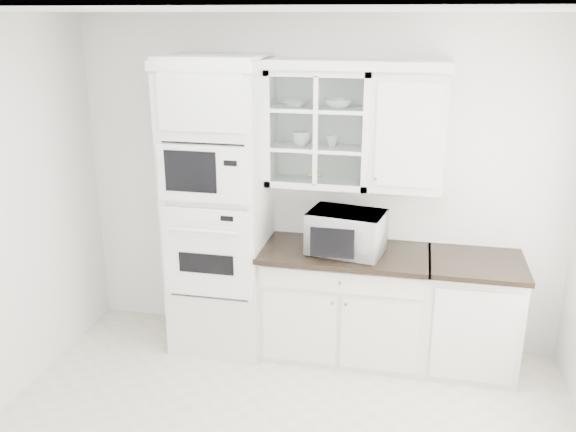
# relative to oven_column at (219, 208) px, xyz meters

# --- Properties ---
(room_shell) EXTENTS (4.00, 3.50, 2.70)m
(room_shell) POSITION_rel_oven_column_xyz_m (0.75, -0.99, 0.58)
(room_shell) COLOR white
(room_shell) RESTS_ON ground
(oven_column) EXTENTS (0.76, 0.68, 2.40)m
(oven_column) POSITION_rel_oven_column_xyz_m (0.00, 0.00, 0.00)
(oven_column) COLOR silver
(oven_column) RESTS_ON ground
(base_cabinet_run) EXTENTS (1.32, 0.67, 0.92)m
(base_cabinet_run) POSITION_rel_oven_column_xyz_m (1.03, 0.03, -0.74)
(base_cabinet_run) COLOR silver
(base_cabinet_run) RESTS_ON ground
(extra_base_cabinet) EXTENTS (0.72, 0.67, 0.92)m
(extra_base_cabinet) POSITION_rel_oven_column_xyz_m (2.03, 0.03, -0.74)
(extra_base_cabinet) COLOR silver
(extra_base_cabinet) RESTS_ON ground
(upper_cabinet_glass) EXTENTS (0.80, 0.33, 0.90)m
(upper_cabinet_glass) POSITION_rel_oven_column_xyz_m (0.78, 0.17, 0.65)
(upper_cabinet_glass) COLOR silver
(upper_cabinet_glass) RESTS_ON room_shell
(upper_cabinet_solid) EXTENTS (0.55, 0.33, 0.90)m
(upper_cabinet_solid) POSITION_rel_oven_column_xyz_m (1.46, 0.17, 0.65)
(upper_cabinet_solid) COLOR silver
(upper_cabinet_solid) RESTS_ON room_shell
(crown_molding) EXTENTS (2.14, 0.38, 0.07)m
(crown_molding) POSITION_rel_oven_column_xyz_m (0.68, 0.14, 1.14)
(crown_molding) COLOR white
(crown_molding) RESTS_ON room_shell
(countertop_microwave) EXTENTS (0.64, 0.56, 0.33)m
(countertop_microwave) POSITION_rel_oven_column_xyz_m (1.04, -0.00, -0.12)
(countertop_microwave) COLOR white
(countertop_microwave) RESTS_ON base_cabinet_run
(bowl_a) EXTENTS (0.20, 0.20, 0.05)m
(bowl_a) POSITION_rel_oven_column_xyz_m (0.59, 0.18, 0.83)
(bowl_a) COLOR white
(bowl_a) RESTS_ON upper_cabinet_glass
(bowl_b) EXTENTS (0.25, 0.25, 0.07)m
(bowl_b) POSITION_rel_oven_column_xyz_m (0.92, 0.16, 0.84)
(bowl_b) COLOR white
(bowl_b) RESTS_ON upper_cabinet_glass
(cup_a) EXTENTS (0.16, 0.16, 0.11)m
(cup_a) POSITION_rel_oven_column_xyz_m (0.64, 0.15, 0.57)
(cup_a) COLOR white
(cup_a) RESTS_ON upper_cabinet_glass
(cup_b) EXTENTS (0.11, 0.11, 0.09)m
(cup_b) POSITION_rel_oven_column_xyz_m (0.88, 0.18, 0.56)
(cup_b) COLOR white
(cup_b) RESTS_ON upper_cabinet_glass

